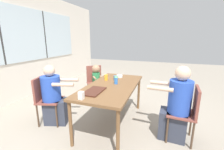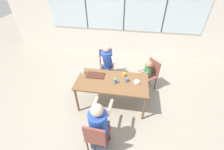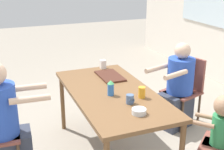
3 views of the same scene
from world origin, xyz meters
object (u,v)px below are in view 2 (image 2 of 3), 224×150
Objects in this scene: chair_for_woman_green_shirt at (106,61)px; chair_for_toddler at (151,72)px; chair_for_man_blue_shirt at (97,136)px; person_woman_green_shirt at (107,65)px; sippy_cup at (115,80)px; juice_glass at (124,75)px; milk_carton_small at (83,72)px; person_man_blue_shirt at (99,127)px; coffee_mug at (127,80)px; person_toddler at (146,76)px; bowl_white_shallow at (137,82)px.

chair_for_woman_green_shirt is 1.37m from chair_for_toddler.
chair_for_man_blue_shirt is 0.80× the size of person_woman_green_shirt.
chair_for_woman_green_shirt is 1.00× the size of chair_for_toddler.
chair_for_woman_green_shirt is at bearing 33.54° from chair_for_toddler.
sippy_cup reaches higher than juice_glass.
chair_for_man_blue_shirt is at bearing -102.88° from juice_glass.
chair_for_toddler is 0.95m from juice_glass.
juice_glass reaches higher than milk_carton_small.
person_man_blue_shirt is (0.01, 0.17, 0.00)m from chair_for_man_blue_shirt.
chair_for_woman_green_shirt is at bearing 69.52° from milk_carton_small.
chair_for_man_blue_shirt is at bearing -64.78° from milk_carton_small.
milk_carton_small is at bearing -177.79° from juice_glass.
chair_for_man_blue_shirt reaches higher than coffee_mug.
person_woman_green_shirt is 7.02× the size of sippy_cup.
sippy_cup is at bearing -15.01° from milk_carton_small.
person_man_blue_shirt reaches higher than chair_for_woman_green_shirt.
juice_glass is at bearing 79.66° from person_man_blue_shirt.
person_woman_green_shirt is at bearing 123.89° from coffee_mug.
sippy_cup is (-0.75, -0.75, 0.37)m from person_toddler.
person_man_blue_shirt is at bearing -104.04° from juice_glass.
person_man_blue_shirt reaches higher than chair_for_toddler.
chair_for_woman_green_shirt is 2.27m from person_man_blue_shirt.
sippy_cup is 1.22× the size of bowl_white_shallow.
chair_for_woman_green_shirt is 1.18m from juice_glass.
person_toddler reaches higher than chair_for_toddler.
bowl_white_shallow is at bearing 63.90° from person_man_blue_shirt.
chair_for_toddler is (1.02, 2.03, 0.00)m from chair_for_man_blue_shirt.
juice_glass is (-0.08, 0.16, 0.01)m from coffee_mug.
person_man_blue_shirt is (0.30, -2.25, 0.00)m from chair_for_woman_green_shirt.
chair_for_man_blue_shirt is 5.60× the size of sippy_cup.
person_man_blue_shirt reaches higher than sippy_cup.
person_man_blue_shirt is 1.44m from milk_carton_small.
chair_for_toddler is at bearing 65.18° from person_man_blue_shirt.
milk_carton_small is (-0.38, -1.00, 0.28)m from chair_for_woman_green_shirt.
chair_for_man_blue_shirt and chair_for_toddler have the same top height.
chair_for_woman_green_shirt is 0.17m from person_woman_green_shirt.
person_toddler is (-0.12, -0.10, -0.06)m from chair_for_toddler.
sippy_cup is at bearing -170.95° from bowl_white_shallow.
bowl_white_shallow is at bearing 114.27° from person_woman_green_shirt.
chair_for_toddler reaches higher than milk_carton_small.
chair_for_toddler is at bearing 66.95° from chair_for_man_blue_shirt.
person_toddler reaches higher than chair_for_man_blue_shirt.
person_toddler is at bearing 90.00° from chair_for_toddler.
juice_glass is at bearing 105.31° from chair_for_woman_green_shirt.
sippy_cup is at bearing -123.20° from juice_glass.
coffee_mug is (0.65, -0.97, 0.31)m from person_woman_green_shirt.
chair_for_woman_green_shirt reaches higher than bowl_white_shallow.
chair_for_toddler is 6.86× the size of bowl_white_shallow.
chair_for_man_blue_shirt is at bearing -97.72° from sippy_cup.
chair_for_woman_green_shirt is 1.11m from milk_carton_small.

